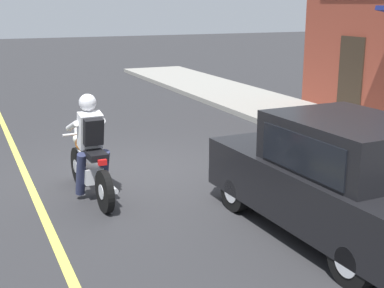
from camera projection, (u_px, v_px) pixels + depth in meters
The scene contains 5 objects.
ground_plane at pixel (134, 172), 9.51m from camera, with size 80.00×80.00×0.00m, color #2B2B2D.
sidewalk_curb at pixel (290, 114), 14.21m from camera, with size 2.60×22.00×0.14m, color gray.
lane_stripe at pixel (12, 143), 11.47m from camera, with size 0.12×19.80×0.01m, color #D1C64C.
motorcycle_with_rider at pixel (90, 155), 8.11m from camera, with size 0.57×2.02×1.62m.
car_hatchback at pixel (337, 178), 6.76m from camera, with size 1.78×3.84×1.57m.
Camera 1 is at (-2.71, -8.72, 2.90)m, focal length 50.00 mm.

